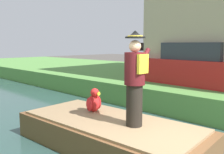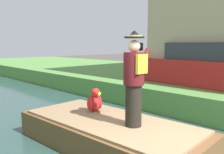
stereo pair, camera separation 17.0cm
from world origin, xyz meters
name	(u,v)px [view 1 (the left image)]	position (x,y,z in m)	size (l,w,h in m)	color
boat	(109,133)	(0.00, 1.54, 0.40)	(2.03, 4.30, 0.61)	brown
person_pirate	(135,79)	(0.07, 0.89, 1.64)	(0.61, 0.42, 1.85)	black
parrot_plush	(94,102)	(0.18, 2.21, 0.95)	(0.36, 0.35, 0.57)	red
parked_car_red	(193,67)	(4.90, 2.01, 1.49)	(1.89, 4.08, 1.50)	red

